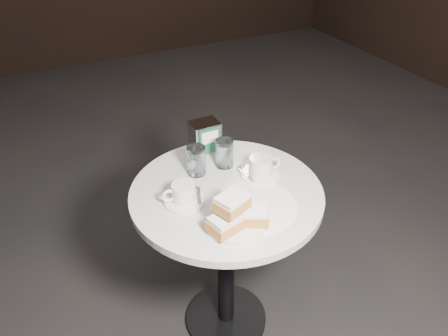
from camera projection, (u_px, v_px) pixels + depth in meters
ground at (226, 320)px, 2.00m from camera, size 7.00×7.00×0.00m
cafe_table at (226, 231)px, 1.69m from camera, size 0.70×0.70×0.74m
sugar_spill at (254, 206)px, 1.50m from camera, size 0.34×0.34×0.00m
beignet_plate at (236, 214)px, 1.39m from camera, size 0.22×0.21×0.13m
coffee_cup_left at (183, 195)px, 1.50m from camera, size 0.16×0.16×0.07m
coffee_cup_right at (261, 168)px, 1.63m from camera, size 0.17×0.17×0.08m
water_glass_left at (196, 161)px, 1.63m from camera, size 0.08×0.08×0.11m
water_glass_right at (224, 154)px, 1.68m from camera, size 0.09×0.09×0.11m
napkin_dispenser at (205, 137)px, 1.76m from camera, size 0.11×0.10×0.13m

